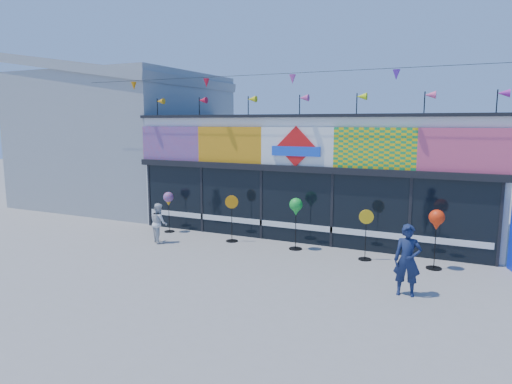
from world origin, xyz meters
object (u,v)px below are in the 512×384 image
Objects in this scene: spinner_2 at (296,208)px; adult_man at (407,260)px; child at (159,223)px; spinner_1 at (232,217)px; spinner_0 at (169,200)px; spinner_4 at (437,222)px; spinner_3 at (366,233)px.

adult_man is (3.56, -2.46, -0.46)m from spinner_2.
spinner_1 is at bearing -116.13° from child.
spinner_4 is (8.81, -0.40, 0.13)m from spinner_0.
spinner_3 reaches higher than spinner_0.
spinner_0 is 0.88× the size of adult_man.
adult_man is 1.26× the size of child.
spinner_4 is at bearing -0.89° from spinner_3.
spinner_4 is 0.99× the size of adult_man.
spinner_0 is at bearing 176.99° from spinner_3.
child is (-6.44, -0.93, -0.12)m from spinner_3.
spinner_1 is 0.96× the size of spinner_2.
spinner_2 is at bearing -129.18° from child.
adult_man reaches higher than spinner_4.
spinner_3 is (4.35, -0.16, -0.04)m from spinner_1.
spinner_0 is 2.66m from spinner_1.
spinner_2 reaches higher than spinner_1.
adult_man is (5.76, -2.44, 0.01)m from spinner_1.
spinner_3 is 0.89× the size of adult_man.
spinner_2 reaches higher than spinner_0.
spinner_4 reaches higher than spinner_3.
spinner_1 is 2.25m from spinner_2.
child is at bearing -152.49° from spinner_1.
spinner_0 is at bearing 177.43° from spinner_4.
spinner_2 is 1.10× the size of spinner_3.
spinner_3 reaches higher than child.
spinner_0 is 1.12× the size of child.
spinner_4 reaches higher than child.
spinner_2 is (2.20, 0.02, 0.47)m from spinner_1.
adult_man is (8.39, -2.65, -0.34)m from spinner_0.
spinner_2 reaches higher than spinner_3.
spinner_4 reaches higher than spinner_2.
spinner_1 is at bearing 151.29° from adult_man.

